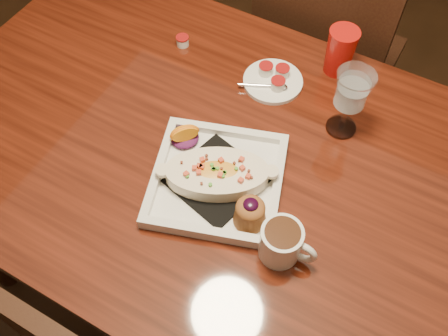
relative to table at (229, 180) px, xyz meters
The scene contains 9 objects.
floor 0.65m from the table, ahead, with size 7.00×7.00×0.00m, color black.
table is the anchor object (origin of this frame).
chair_far 0.65m from the table, 90.00° to the left, with size 0.42×0.42×0.93m.
plate 0.15m from the table, 76.37° to the right, with size 0.35×0.35×0.08m.
coffee_mug 0.29m from the table, 37.43° to the right, with size 0.12×0.08×0.09m.
goblet 0.35m from the table, 46.65° to the left, with size 0.08×0.08×0.18m.
saucer 0.27m from the table, 93.32° to the left, with size 0.15×0.15×0.10m.
creamer_loose 0.40m from the table, 137.76° to the left, with size 0.03×0.03×0.03m.
red_tumbler 0.41m from the table, 74.01° to the left, with size 0.07×0.07×0.12m, color red.
Camera 1 is at (0.30, -0.56, 1.67)m, focal length 40.00 mm.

